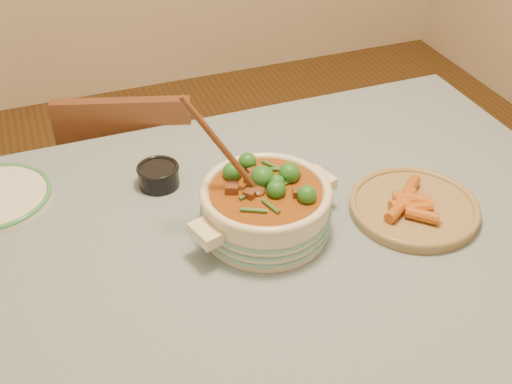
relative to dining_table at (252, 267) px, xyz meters
The scene contains 5 objects.
dining_table is the anchor object (origin of this frame).
stew_casserole 0.17m from the dining_table, 18.09° to the left, with size 0.37×0.35×0.34m.
condiment_bowl 0.33m from the dining_table, 118.22° to the left, with size 0.11×0.11×0.06m.
fried_plate 0.40m from the dining_table, ahead, with size 0.33×0.33×0.05m.
chair_far 0.73m from the dining_table, 101.48° to the left, with size 0.49×0.49×0.83m.
Camera 1 is at (-0.37, -1.02, 1.70)m, focal length 45.00 mm.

